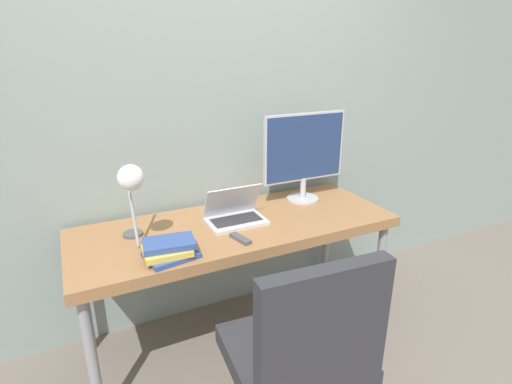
% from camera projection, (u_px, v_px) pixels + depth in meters
% --- Properties ---
extents(ground_plane, '(12.00, 12.00, 0.00)m').
position_uv_depth(ground_plane, '(263.00, 372.00, 2.22)').
color(ground_plane, '#70665B').
extents(wall_back, '(8.00, 0.05, 2.60)m').
position_uv_depth(wall_back, '(209.00, 118.00, 2.40)').
color(wall_back, gray).
rests_on(wall_back, ground_plane).
extents(desk, '(1.80, 0.68, 0.77)m').
position_uv_depth(desk, '(237.00, 233.00, 2.27)').
color(desk, '#996B42').
rests_on(desk, ground_plane).
extents(laptop, '(0.32, 0.22, 0.21)m').
position_uv_depth(laptop, '(234.00, 214.00, 2.25)').
color(laptop, silver).
rests_on(laptop, desk).
extents(monitor, '(0.56, 0.21, 0.56)m').
position_uv_depth(monitor, '(304.00, 152.00, 2.49)').
color(monitor, '#B7B7BC').
rests_on(monitor, desk).
extents(desk_lamp, '(0.12, 0.28, 0.43)m').
position_uv_depth(desk_lamp, '(131.00, 184.00, 1.86)').
color(desk_lamp, '#4C4C51').
rests_on(desk_lamp, desk).
extents(office_chair, '(0.60, 0.60, 1.02)m').
position_uv_depth(office_chair, '(303.00, 350.00, 1.59)').
color(office_chair, black).
rests_on(office_chair, ground_plane).
extents(book_stack, '(0.26, 0.22, 0.08)m').
position_uv_depth(book_stack, '(169.00, 249.00, 1.87)').
color(book_stack, '#334C8C').
rests_on(book_stack, desk).
extents(tv_remote, '(0.07, 0.14, 0.02)m').
position_uv_depth(tv_remote, '(240.00, 239.00, 2.04)').
color(tv_remote, '#4C4C51').
rests_on(tv_remote, desk).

